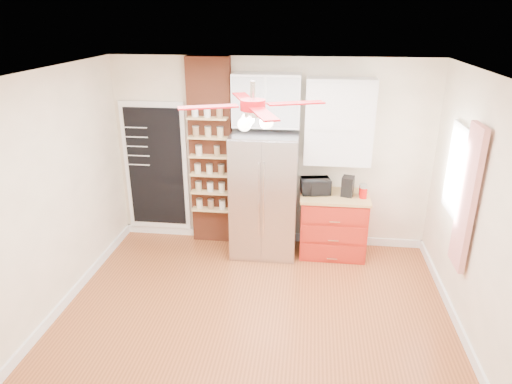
# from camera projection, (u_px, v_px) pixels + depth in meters

# --- Properties ---
(floor) EXTENTS (4.50, 4.50, 0.00)m
(floor) POSITION_uv_depth(u_px,v_px,m) (253.00, 320.00, 5.14)
(floor) COLOR #9D5227
(floor) RESTS_ON ground
(ceiling) EXTENTS (4.50, 4.50, 0.00)m
(ceiling) POSITION_uv_depth(u_px,v_px,m) (253.00, 75.00, 4.15)
(ceiling) COLOR white
(ceiling) RESTS_ON wall_back
(wall_back) EXTENTS (4.50, 0.02, 2.70)m
(wall_back) POSITION_uv_depth(u_px,v_px,m) (271.00, 154.00, 6.49)
(wall_back) COLOR #FFEECD
(wall_back) RESTS_ON floor
(wall_front) EXTENTS (4.50, 0.02, 2.70)m
(wall_front) POSITION_uv_depth(u_px,v_px,m) (212.00, 342.00, 2.80)
(wall_front) COLOR #FFEECD
(wall_front) RESTS_ON floor
(wall_left) EXTENTS (0.02, 4.00, 2.70)m
(wall_left) POSITION_uv_depth(u_px,v_px,m) (46.00, 201.00, 4.90)
(wall_left) COLOR #FFEECD
(wall_left) RESTS_ON floor
(wall_right) EXTENTS (0.02, 4.00, 2.70)m
(wall_right) POSITION_uv_depth(u_px,v_px,m) (484.00, 222.00, 4.39)
(wall_right) COLOR #FFEECD
(wall_right) RESTS_ON floor
(chalkboard) EXTENTS (0.95, 0.05, 1.95)m
(chalkboard) POSITION_uv_depth(u_px,v_px,m) (156.00, 167.00, 6.74)
(chalkboard) COLOR white
(chalkboard) RESTS_ON wall_back
(brick_pillar) EXTENTS (0.60, 0.16, 2.70)m
(brick_pillar) POSITION_uv_depth(u_px,v_px,m) (211.00, 154.00, 6.51)
(brick_pillar) COLOR brown
(brick_pillar) RESTS_ON floor
(fridge) EXTENTS (0.90, 0.70, 1.75)m
(fridge) POSITION_uv_depth(u_px,v_px,m) (264.00, 195.00, 6.33)
(fridge) COLOR #B1B0B5
(fridge) RESTS_ON floor
(upper_glass_cabinet) EXTENTS (0.90, 0.35, 0.70)m
(upper_glass_cabinet) POSITION_uv_depth(u_px,v_px,m) (267.00, 100.00, 6.04)
(upper_glass_cabinet) COLOR white
(upper_glass_cabinet) RESTS_ON wall_back
(red_cabinet) EXTENTS (0.94, 0.64, 0.90)m
(red_cabinet) POSITION_uv_depth(u_px,v_px,m) (333.00, 224.00, 6.42)
(red_cabinet) COLOR #A92115
(red_cabinet) RESTS_ON floor
(upper_shelf_unit) EXTENTS (0.90, 0.30, 1.15)m
(upper_shelf_unit) POSITION_uv_depth(u_px,v_px,m) (339.00, 122.00, 6.06)
(upper_shelf_unit) COLOR white
(upper_shelf_unit) RESTS_ON wall_back
(window) EXTENTS (0.04, 0.75, 1.05)m
(window) POSITION_uv_depth(u_px,v_px,m) (458.00, 172.00, 5.15)
(window) COLOR white
(window) RESTS_ON wall_right
(curtain) EXTENTS (0.06, 0.40, 1.55)m
(curtain) POSITION_uv_depth(u_px,v_px,m) (467.00, 199.00, 4.69)
(curtain) COLOR red
(curtain) RESTS_ON wall_right
(ceiling_fan) EXTENTS (1.40, 1.40, 0.44)m
(ceiling_fan) POSITION_uv_depth(u_px,v_px,m) (253.00, 106.00, 4.25)
(ceiling_fan) COLOR silver
(ceiling_fan) RESTS_ON ceiling
(toaster_oven) EXTENTS (0.44, 0.34, 0.22)m
(toaster_oven) POSITION_uv_depth(u_px,v_px,m) (315.00, 186.00, 6.27)
(toaster_oven) COLOR black
(toaster_oven) RESTS_ON red_cabinet
(coffee_maker) EXTENTS (0.19, 0.21, 0.27)m
(coffee_maker) POSITION_uv_depth(u_px,v_px,m) (348.00, 186.00, 6.18)
(coffee_maker) COLOR black
(coffee_maker) RESTS_ON red_cabinet
(canister_left) EXTENTS (0.12, 0.12, 0.15)m
(canister_left) POSITION_uv_depth(u_px,v_px,m) (363.00, 193.00, 6.13)
(canister_left) COLOR red
(canister_left) RESTS_ON red_cabinet
(canister_right) EXTENTS (0.12, 0.12, 0.15)m
(canister_right) POSITION_uv_depth(u_px,v_px,m) (363.00, 190.00, 6.21)
(canister_right) COLOR #B2091F
(canister_right) RESTS_ON red_cabinet
(pantry_jar_oats) EXTENTS (0.10, 0.10, 0.14)m
(pantry_jar_oats) POSITION_uv_depth(u_px,v_px,m) (199.00, 151.00, 6.35)
(pantry_jar_oats) COLOR beige
(pantry_jar_oats) RESTS_ON brick_pillar
(pantry_jar_beans) EXTENTS (0.09, 0.09, 0.13)m
(pantry_jar_beans) POSITION_uv_depth(u_px,v_px,m) (217.00, 151.00, 6.35)
(pantry_jar_beans) COLOR #96764C
(pantry_jar_beans) RESTS_ON brick_pillar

